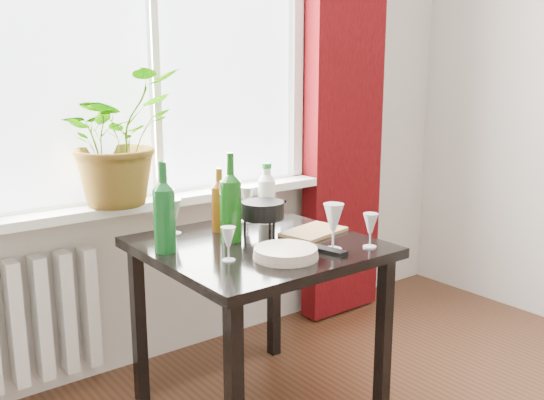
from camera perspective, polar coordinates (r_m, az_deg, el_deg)
window at (r=2.87m, az=-11.36°, el=15.55°), size 1.72×0.08×1.62m
windowsill at (r=2.87m, az=-10.08°, el=0.03°), size 1.72×0.20×0.04m
curtain at (r=3.44m, az=6.86°, el=10.09°), size 0.50×0.12×2.56m
radiator at (r=2.79m, az=-24.06°, el=-10.88°), size 0.80×0.10×0.55m
table at (r=2.47m, az=-1.36°, el=-6.07°), size 0.85×0.85×0.74m
potted_plant at (r=2.69m, az=-14.49°, el=5.74°), size 0.65×0.61×0.58m
wine_bottle_left at (r=2.32m, az=-10.13°, el=-0.58°), size 0.10×0.10×0.36m
wine_bottle_right at (r=2.43m, az=-3.91°, el=0.34°), size 0.11×0.11×0.37m
bottle_amber at (r=2.59m, az=-4.98°, el=0.08°), size 0.09×0.09×0.28m
cleaning_bottle at (r=2.71m, az=-0.51°, el=0.65°), size 0.10×0.10×0.28m
wineglass_front_right at (r=2.33m, az=5.79°, el=-2.49°), size 0.10×0.10×0.19m
wineglass_far_right at (r=2.39m, az=9.24°, el=-2.83°), size 0.07×0.07×0.14m
wineglass_back_center at (r=2.75m, az=-2.34°, el=-0.36°), size 0.08×0.08×0.17m
wineglass_back_left at (r=2.58m, az=-9.20°, el=-1.55°), size 0.08×0.08×0.15m
wineglass_front_left at (r=2.20m, az=-4.12°, el=-4.14°), size 0.07×0.07×0.13m
plate_stack at (r=2.24m, az=1.29°, el=-5.00°), size 0.30×0.30×0.04m
fondue_pot at (r=2.55m, az=-0.88°, el=-1.69°), size 0.24×0.22×0.14m
tv_remote at (r=2.32m, az=5.15°, el=-4.73°), size 0.08×0.17×0.02m
cutting_board at (r=2.58m, az=3.93°, el=-2.99°), size 0.30×0.23×0.01m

